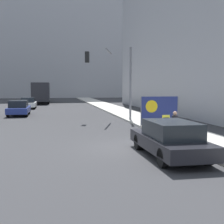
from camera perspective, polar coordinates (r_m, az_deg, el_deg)
The scene contains 11 objects.
ground_plane at distance 13.39m, azimuth 4.46°, elevation -6.67°, with size 160.00×160.00×0.00m, color #303033.
sidewalk_curb at distance 28.65m, azimuth 3.34°, elevation -0.50°, with size 3.03×90.00×0.13m, color #B7B2A8.
building_backdrop_far at distance 81.80m, azimuth -9.99°, elevation 16.17°, with size 52.00×12.00×38.18m.
building_backdrop_right at distance 36.75m, azimuth 15.79°, elevation 17.25°, with size 10.00×32.00×21.53m.
seated_protester at distance 16.72m, azimuth 11.47°, elevation -1.79°, with size 0.94×0.77×1.20m.
protest_banner at distance 20.05m, azimuth 8.65°, elevation 0.29°, with size 2.51×0.06×1.88m.
traffic_light_pole at distance 23.95m, azimuth 0.29°, elevation 7.63°, with size 3.46×3.22×5.48m.
parked_car_curbside at distance 11.87m, azimuth 10.55°, elevation -4.83°, with size 1.80×4.80×1.35m.
car_on_road_nearest at distance 29.66m, azimuth -16.68°, elevation 0.72°, with size 1.80×4.59×1.39m.
car_on_road_midblock at distance 38.86m, azimuth -15.06°, elevation 1.61°, with size 1.77×4.13×1.35m.
city_bus_on_road at distance 51.86m, azimuth -12.78°, elevation 3.68°, with size 2.58×12.04×3.25m.
Camera 1 is at (-3.48, -12.66, 2.62)m, focal length 50.00 mm.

